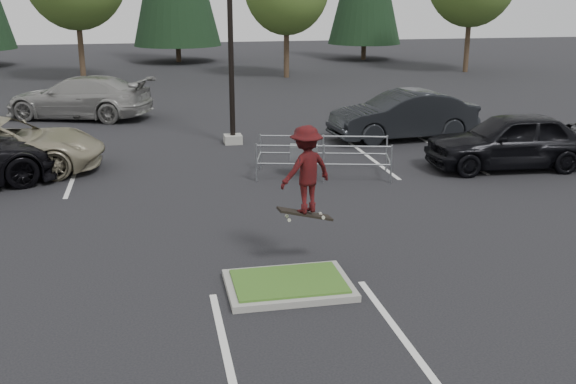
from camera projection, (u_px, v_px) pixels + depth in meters
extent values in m
plane|color=black|center=(289.00, 288.00, 12.00)|extent=(120.00, 120.00, 0.00)
cube|color=gray|center=(289.00, 285.00, 11.98)|extent=(2.20, 1.60, 0.12)
cube|color=#2D581B|center=(289.00, 281.00, 11.96)|extent=(1.95, 1.35, 0.05)
cube|color=silver|center=(75.00, 173.00, 19.57)|extent=(0.12, 5.20, 0.01)
cube|color=silver|center=(370.00, 158.00, 21.30)|extent=(0.12, 5.20, 0.01)
cube|color=silver|center=(450.00, 154.00, 21.82)|extent=(0.12, 5.20, 0.01)
cube|color=silver|center=(526.00, 150.00, 22.34)|extent=(0.12, 5.20, 0.01)
cube|color=silver|center=(426.00, 369.00, 9.44)|extent=(0.12, 6.00, 0.01)
cube|color=gray|center=(233.00, 139.00, 23.31)|extent=(0.60, 0.60, 0.30)
cylinder|color=#38281C|center=(81.00, 51.00, 38.96)|extent=(0.32, 0.32, 3.50)
cylinder|color=#38281C|center=(286.00, 52.00, 40.67)|extent=(0.32, 0.32, 3.04)
cylinder|color=#38281C|center=(467.00, 45.00, 43.39)|extent=(0.32, 0.32, 3.42)
cylinder|color=#38281C|center=(179.00, 54.00, 49.82)|extent=(0.36, 0.36, 1.20)
cylinder|color=#38281C|center=(364.00, 51.00, 51.58)|extent=(0.36, 0.36, 1.20)
cylinder|color=#969A9E|center=(256.00, 163.00, 18.57)|extent=(0.06, 0.06, 1.07)
cylinder|color=#969A9E|center=(260.00, 152.00, 19.81)|extent=(0.06, 0.06, 1.07)
cylinder|color=#969A9E|center=(324.00, 163.00, 18.50)|extent=(0.06, 0.06, 1.07)
cylinder|color=#969A9E|center=(323.00, 153.00, 19.74)|extent=(0.06, 0.06, 1.07)
cylinder|color=#969A9E|center=(391.00, 164.00, 18.42)|extent=(0.06, 0.06, 1.07)
cylinder|color=#969A9E|center=(387.00, 153.00, 19.66)|extent=(0.06, 0.06, 1.07)
cylinder|color=#969A9E|center=(324.00, 164.00, 18.50)|extent=(3.61, 0.94, 0.05)
cylinder|color=#969A9E|center=(324.00, 146.00, 18.36)|extent=(3.61, 0.94, 0.05)
cylinder|color=#969A9E|center=(323.00, 153.00, 19.74)|extent=(3.61, 0.94, 0.05)
cylinder|color=#969A9E|center=(323.00, 136.00, 19.60)|extent=(3.61, 0.94, 0.05)
cube|color=#969A9E|center=(304.00, 153.00, 19.10)|extent=(0.88, 0.66, 0.44)
cube|color=black|center=(305.00, 214.00, 12.74)|extent=(1.08, 0.40, 0.32)
cylinder|color=beige|center=(289.00, 220.00, 12.59)|extent=(0.07, 0.04, 0.07)
cylinder|color=beige|center=(287.00, 216.00, 12.79)|extent=(0.07, 0.04, 0.07)
cylinder|color=beige|center=(323.00, 218.00, 12.71)|extent=(0.07, 0.04, 0.07)
cylinder|color=beige|center=(320.00, 214.00, 12.92)|extent=(0.07, 0.04, 0.07)
imported|color=maroon|center=(305.00, 169.00, 12.49)|extent=(1.22, 0.99, 1.65)
imported|color=gray|center=(2.00, 146.00, 19.40)|extent=(5.84, 2.88, 1.59)
imported|color=black|center=(403.00, 115.00, 23.79)|extent=(5.31, 2.25, 1.70)
imported|color=black|center=(510.00, 140.00, 19.89)|extent=(5.05, 2.31, 1.68)
imported|color=#979692|center=(82.00, 97.00, 27.67)|extent=(6.45, 4.38, 1.74)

